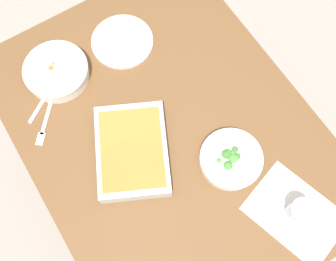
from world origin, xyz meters
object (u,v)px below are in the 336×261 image
(stew_bowl, at_px, (57,71))
(broccoli_bowl, at_px, (231,159))
(drink_cup, at_px, (299,212))
(side_plate, at_px, (122,42))
(baking_dish, at_px, (132,151))
(spoon_by_stew, at_px, (47,95))
(fork_on_table, at_px, (45,124))

(stew_bowl, distance_m, broccoli_bowl, 0.65)
(drink_cup, bearing_deg, side_plate, 10.13)
(baking_dish, height_order, spoon_by_stew, baking_dish)
(drink_cup, bearing_deg, baking_dish, 36.97)
(broccoli_bowl, bearing_deg, spoon_by_stew, 36.74)
(stew_bowl, bearing_deg, spoon_by_stew, 123.50)
(stew_bowl, bearing_deg, fork_on_table, 138.67)
(baking_dish, relative_size, fork_on_table, 2.53)
(broccoli_bowl, relative_size, drink_cup, 2.34)
(broccoli_bowl, bearing_deg, stew_bowl, 29.57)
(drink_cup, bearing_deg, broccoli_bowl, 17.28)
(baking_dish, bearing_deg, fork_on_table, 38.76)
(stew_bowl, bearing_deg, drink_cup, -153.87)
(broccoli_bowl, distance_m, spoon_by_stew, 0.65)
(stew_bowl, xyz_separation_m, broccoli_bowl, (-0.57, -0.32, -0.00))
(stew_bowl, bearing_deg, broccoli_bowl, -150.43)
(stew_bowl, relative_size, broccoli_bowl, 1.10)
(stew_bowl, distance_m, drink_cup, 0.90)
(baking_dish, xyz_separation_m, drink_cup, (-0.43, -0.32, 0.00))
(side_plate, bearing_deg, fork_on_table, 109.89)
(baking_dish, height_order, fork_on_table, baking_dish)
(drink_cup, xyz_separation_m, fork_on_table, (0.67, 0.52, -0.04))
(side_plate, height_order, fork_on_table, side_plate)
(baking_dish, bearing_deg, drink_cup, -143.03)
(baking_dish, relative_size, side_plate, 1.67)
(fork_on_table, bearing_deg, stew_bowl, -41.33)
(drink_cup, xyz_separation_m, spoon_by_stew, (0.76, 0.46, -0.03))
(stew_bowl, distance_m, fork_on_table, 0.19)
(drink_cup, relative_size, side_plate, 0.39)
(broccoli_bowl, height_order, side_plate, broccoli_bowl)
(baking_dish, height_order, drink_cup, drink_cup)
(broccoli_bowl, xyz_separation_m, baking_dish, (0.19, 0.25, 0.00))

